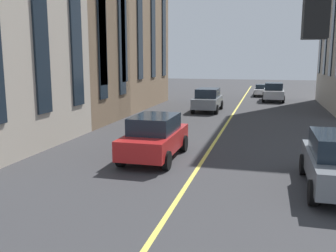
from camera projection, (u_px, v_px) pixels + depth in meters
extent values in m
cube|color=#D8C64C|center=(221.00, 132.00, 22.15)|extent=(80.00, 0.16, 0.01)
cube|color=#B21E1E|center=(155.00, 141.00, 16.17)|extent=(4.70, 1.95, 0.80)
cube|color=#19232D|center=(155.00, 124.00, 16.04)|extent=(2.59, 1.72, 0.70)
cylinder|color=black|center=(166.00, 160.00, 14.53)|extent=(0.76, 0.27, 0.76)
cylinder|color=black|center=(121.00, 157.00, 15.00)|extent=(0.76, 0.27, 0.76)
cylinder|color=black|center=(184.00, 143.00, 17.48)|extent=(0.76, 0.27, 0.76)
cylinder|color=black|center=(146.00, 141.00, 17.95)|extent=(0.76, 0.27, 0.76)
cylinder|color=black|center=(304.00, 164.00, 13.97)|extent=(0.76, 0.27, 0.76)
cylinder|color=black|center=(313.00, 193.00, 11.02)|extent=(0.76, 0.27, 0.76)
cube|color=#B7BABF|center=(273.00, 94.00, 38.37)|extent=(4.70, 1.95, 0.80)
cube|color=#19232D|center=(274.00, 86.00, 38.24)|extent=(2.58, 1.72, 0.70)
cylinder|color=black|center=(264.00, 96.00, 40.15)|extent=(0.76, 0.27, 0.76)
cylinder|color=black|center=(282.00, 96.00, 39.68)|extent=(0.76, 0.27, 0.76)
cylinder|color=black|center=(264.00, 99.00, 37.20)|extent=(0.76, 0.27, 0.76)
cylinder|color=black|center=(283.00, 99.00, 36.73)|extent=(0.76, 0.27, 0.76)
cube|color=slate|center=(208.00, 102.00, 30.92)|extent=(4.70, 1.95, 0.80)
cube|color=#19232D|center=(208.00, 93.00, 30.79)|extent=(2.59, 1.72, 0.70)
cylinder|color=black|center=(216.00, 109.00, 29.28)|extent=(0.76, 0.27, 0.76)
cylinder|color=black|center=(193.00, 109.00, 29.75)|extent=(0.76, 0.27, 0.76)
cylinder|color=black|center=(221.00, 105.00, 32.23)|extent=(0.76, 0.27, 0.76)
cylinder|color=black|center=(200.00, 104.00, 32.71)|extent=(0.76, 0.27, 0.76)
cube|color=silver|center=(263.00, 91.00, 43.94)|extent=(4.40, 1.80, 0.55)
cube|color=#19232D|center=(263.00, 86.00, 43.64)|extent=(1.85, 1.58, 0.50)
cylinder|color=black|center=(255.00, 92.00, 45.59)|extent=(0.64, 0.22, 0.64)
cylinder|color=black|center=(270.00, 92.00, 45.16)|extent=(0.64, 0.22, 0.64)
cylinder|color=black|center=(255.00, 94.00, 42.83)|extent=(0.64, 0.22, 0.64)
cylinder|color=black|center=(270.00, 94.00, 42.39)|extent=(0.64, 0.22, 0.64)
cube|color=black|center=(317.00, 2.00, 4.66)|extent=(0.36, 0.30, 0.90)
sphere|color=gold|center=(317.00, 2.00, 4.66)|extent=(0.18, 0.18, 0.18)
sphere|color=green|center=(315.00, 27.00, 4.71)|extent=(0.18, 0.18, 0.18)
cube|color=#19232D|center=(39.00, 6.00, 16.64)|extent=(1.10, 0.10, 9.62)
cube|color=#19232D|center=(75.00, 14.00, 19.75)|extent=(1.10, 0.10, 9.62)
cube|color=#19232D|center=(102.00, 20.00, 22.86)|extent=(1.10, 0.10, 9.62)
cube|color=#19232D|center=(122.00, 25.00, 25.96)|extent=(1.10, 0.10, 9.62)
cube|color=#19232D|center=(164.00, 0.00, 35.92)|extent=(1.10, 0.10, 14.36)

